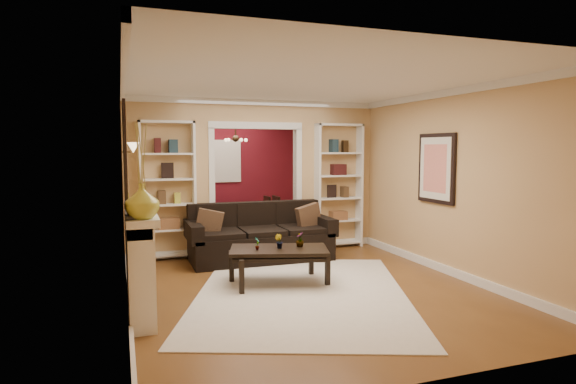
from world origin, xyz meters
name	(u,v)px	position (x,y,z in m)	size (l,w,h in m)	color
floor	(276,266)	(0.00, 0.00, 0.00)	(8.00, 8.00, 0.00)	brown
ceiling	(276,93)	(0.00, 0.00, 2.70)	(8.00, 8.00, 0.00)	white
wall_back	(224,170)	(0.00, 4.00, 1.35)	(8.00, 8.00, 0.00)	tan
wall_front	(434,214)	(0.00, -4.00, 1.35)	(8.00, 8.00, 0.00)	tan
wall_left	(123,184)	(-2.25, 0.00, 1.35)	(8.00, 8.00, 0.00)	tan
wall_right	(401,178)	(2.25, 0.00, 1.35)	(8.00, 8.00, 0.00)	tan
partition_wall	(256,176)	(0.00, 1.20, 1.35)	(4.50, 0.15, 2.70)	tan
red_back_panel	(224,171)	(0.00, 3.97, 1.32)	(4.44, 0.04, 2.64)	maroon
dining_window	(224,161)	(0.00, 3.93, 1.55)	(0.78, 0.03, 0.98)	#8CA5CC
area_rug	(301,293)	(-0.14, -1.49, 0.01)	(2.62, 3.67, 0.01)	silver
sofa	(261,232)	(-0.13, 0.45, 0.47)	(2.39, 1.03, 0.93)	black
pillow_left	(209,224)	(-0.97, 0.43, 0.66)	(0.40, 0.11, 0.40)	brown
pillow_right	(309,218)	(0.72, 0.43, 0.67)	(0.43, 0.12, 0.43)	brown
coffee_table	(279,266)	(-0.28, -0.99, 0.25)	(1.31, 0.71, 0.50)	black
plant_left	(257,243)	(-0.58, -0.99, 0.58)	(0.09, 0.06, 0.17)	#336626
plant_center	(279,241)	(-0.28, -0.99, 0.59)	(0.11, 0.09, 0.19)	#336626
plant_right	(300,240)	(0.03, -0.99, 0.60)	(0.11, 0.11, 0.20)	#336626
bookshelf_left	(168,191)	(-1.55, 1.03, 1.15)	(0.90, 0.30, 2.30)	white
bookshelf_right	(338,186)	(1.55, 1.03, 1.15)	(0.90, 0.30, 2.30)	white
fireplace	(141,261)	(-2.09, -1.50, 0.58)	(0.32, 1.70, 1.16)	white
vase	(142,201)	(-2.09, -2.20, 1.33)	(0.33, 0.33, 0.35)	gold
mirror	(125,153)	(-2.23, -1.50, 1.80)	(0.03, 0.95, 1.10)	silver
wall_sconce	(129,150)	(-2.15, 0.55, 1.83)	(0.18, 0.18, 0.22)	#FFE0A5
framed_art	(436,168)	(2.21, -1.00, 1.55)	(0.04, 0.85, 1.05)	black
dining_table	(236,222)	(0.01, 2.77, 0.30)	(0.95, 1.70, 0.60)	black
dining_chair_nw	(213,218)	(-0.54, 2.47, 0.45)	(0.44, 0.44, 0.90)	black
dining_chair_ne	(265,216)	(0.56, 2.47, 0.44)	(0.43, 0.43, 0.87)	black
dining_chair_sw	(208,217)	(-0.54, 3.07, 0.39)	(0.39, 0.39, 0.79)	black
dining_chair_se	(258,214)	(0.56, 3.07, 0.41)	(0.40, 0.40, 0.81)	black
chandelier	(236,140)	(0.00, 2.70, 2.02)	(0.50, 0.50, 0.30)	#352818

